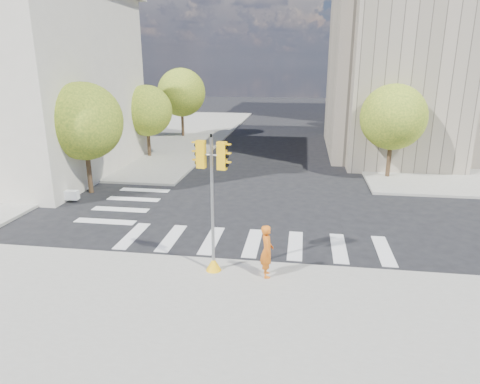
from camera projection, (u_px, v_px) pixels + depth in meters
name	position (u px, v px, depth m)	size (l,w,h in m)	color
ground	(260.00, 226.00, 20.14)	(160.00, 160.00, 0.00)	black
sidewalk_far_left	(105.00, 132.00, 47.56)	(28.00, 40.00, 0.15)	gray
tree_lw_near	(84.00, 121.00, 24.20)	(4.40, 4.40, 6.41)	#382616
tree_lw_mid	(147.00, 111.00, 33.79)	(4.00, 4.00, 5.77)	#382616
tree_lw_far	(181.00, 93.00, 43.04)	(4.80, 4.80, 6.95)	#382616
tree_re_near	(393.00, 117.00, 27.39)	(4.20, 4.20, 6.16)	#382616
tree_re_mid	(368.00, 98.00, 38.66)	(4.60, 4.60, 6.66)	#382616
tree_re_far	(354.00, 94.00, 50.17)	(4.00, 4.00, 5.88)	#382616
lamp_near	(391.00, 103.00, 30.95)	(0.35, 0.18, 8.11)	black
lamp_far	(365.00, 91.00, 44.21)	(0.35, 0.18, 8.11)	black
traffic_signal	(213.00, 215.00, 14.93)	(1.08, 0.56, 4.97)	#FBB50D
photographer	(267.00, 251.00, 14.87)	(0.69, 0.46, 1.91)	orange
planter_wall	(27.00, 194.00, 23.81)	(6.00, 0.40, 0.50)	white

